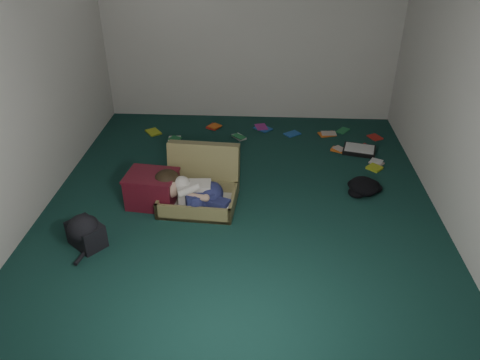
# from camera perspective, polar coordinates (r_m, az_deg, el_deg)

# --- Properties ---
(floor) EXTENTS (4.50, 4.50, 0.00)m
(floor) POSITION_cam_1_polar(r_m,az_deg,el_deg) (4.91, 0.10, -2.61)
(floor) COLOR #12362F
(floor) RESTS_ON ground
(wall_back) EXTENTS (4.50, 0.00, 4.50)m
(wall_back) POSITION_cam_1_polar(r_m,az_deg,el_deg) (6.49, 1.24, 18.36)
(wall_back) COLOR silver
(wall_back) RESTS_ON ground
(wall_front) EXTENTS (4.50, 0.00, 4.50)m
(wall_front) POSITION_cam_1_polar(r_m,az_deg,el_deg) (2.33, -2.90, -6.46)
(wall_front) COLOR silver
(wall_front) RESTS_ON ground
(wall_left) EXTENTS (0.00, 4.50, 4.50)m
(wall_left) POSITION_cam_1_polar(r_m,az_deg,el_deg) (4.86, -24.66, 11.27)
(wall_left) COLOR silver
(wall_left) RESTS_ON ground
(wall_right) EXTENTS (0.00, 4.50, 4.50)m
(wall_right) POSITION_cam_1_polar(r_m,az_deg,el_deg) (4.67, 25.85, 10.29)
(wall_right) COLOR silver
(wall_right) RESTS_ON ground
(suitcase) EXTENTS (0.81, 0.79, 0.56)m
(suitcase) POSITION_cam_1_polar(r_m,az_deg,el_deg) (4.87, -4.84, -0.68)
(suitcase) COLOR olive
(suitcase) RESTS_ON floor
(person) EXTENTS (0.81, 0.43, 0.35)m
(person) POSITION_cam_1_polar(r_m,az_deg,el_deg) (4.70, -5.94, -1.39)
(person) COLOR silver
(person) RESTS_ON suitcase
(maroon_bin) EXTENTS (0.55, 0.45, 0.35)m
(maroon_bin) POSITION_cam_1_polar(r_m,az_deg,el_deg) (4.86, -10.63, -1.09)
(maroon_bin) COLOR #56111D
(maroon_bin) RESTS_ON floor
(backpack) EXTENTS (0.53, 0.51, 0.25)m
(backpack) POSITION_cam_1_polar(r_m,az_deg,el_deg) (4.48, -18.24, -6.22)
(backpack) COLOR black
(backpack) RESTS_ON floor
(clothing_pile) EXTENTS (0.43, 0.36, 0.13)m
(clothing_pile) POSITION_cam_1_polar(r_m,az_deg,el_deg) (5.22, 14.57, -0.61)
(clothing_pile) COLOR black
(clothing_pile) RESTS_ON floor
(paper_tray) EXTENTS (0.45, 0.38, 0.05)m
(paper_tray) POSITION_cam_1_polar(r_m,az_deg,el_deg) (6.05, 14.34, 3.58)
(paper_tray) COLOR black
(paper_tray) RESTS_ON floor
(book_scatter) EXTENTS (3.18, 1.27, 0.02)m
(book_scatter) POSITION_cam_1_polar(r_m,az_deg,el_deg) (6.20, 6.42, 4.87)
(book_scatter) COLOR #B7C823
(book_scatter) RESTS_ON floor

